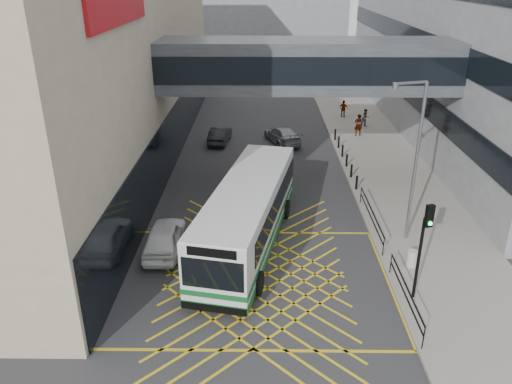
{
  "coord_description": "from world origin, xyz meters",
  "views": [
    {
      "loc": [
        0.26,
        -18.86,
        12.79
      ],
      "look_at": [
        0.0,
        4.0,
        2.6
      ],
      "focal_mm": 35.0,
      "sensor_mm": 36.0,
      "label": 1
    }
  ],
  "objects_px": {
    "traffic_light": "(424,239)",
    "pedestrian_a": "(358,125)",
    "car_silver": "(282,134)",
    "car_white": "(165,237)",
    "bus": "(248,213)",
    "car_dark": "(220,135)",
    "pedestrian_c": "(343,109)",
    "litter_bin": "(412,259)",
    "street_lamp": "(414,154)",
    "pedestrian_b": "(365,118)"
  },
  "relations": [
    {
      "from": "litter_bin",
      "to": "street_lamp",
      "type": "bearing_deg",
      "value": 83.86
    },
    {
      "from": "traffic_light",
      "to": "pedestrian_c",
      "type": "height_order",
      "value": "traffic_light"
    },
    {
      "from": "car_dark",
      "to": "pedestrian_b",
      "type": "xyz_separation_m",
      "value": [
        12.48,
        4.13,
        0.3
      ]
    },
    {
      "from": "car_dark",
      "to": "street_lamp",
      "type": "distance_m",
      "value": 19.65
    },
    {
      "from": "car_white",
      "to": "litter_bin",
      "type": "distance_m",
      "value": 11.87
    },
    {
      "from": "car_silver",
      "to": "pedestrian_c",
      "type": "distance_m",
      "value": 9.4
    },
    {
      "from": "litter_bin",
      "to": "pedestrian_c",
      "type": "height_order",
      "value": "pedestrian_c"
    },
    {
      "from": "bus",
      "to": "car_dark",
      "type": "bearing_deg",
      "value": 110.98
    },
    {
      "from": "litter_bin",
      "to": "traffic_light",
      "type": "bearing_deg",
      "value": -101.68
    },
    {
      "from": "car_dark",
      "to": "pedestrian_c",
      "type": "xyz_separation_m",
      "value": [
        11.02,
        7.26,
        0.3
      ]
    },
    {
      "from": "car_silver",
      "to": "pedestrian_b",
      "type": "relative_size",
      "value": 2.88
    },
    {
      "from": "bus",
      "to": "litter_bin",
      "type": "bearing_deg",
      "value": -4.31
    },
    {
      "from": "pedestrian_c",
      "to": "car_dark",
      "type": "bearing_deg",
      "value": 51.45
    },
    {
      "from": "car_silver",
      "to": "pedestrian_b",
      "type": "xyz_separation_m",
      "value": [
        7.43,
        4.12,
        0.24
      ]
    },
    {
      "from": "car_silver",
      "to": "pedestrian_c",
      "type": "bearing_deg",
      "value": -149.81
    },
    {
      "from": "car_dark",
      "to": "litter_bin",
      "type": "distance_m",
      "value": 21.3
    },
    {
      "from": "car_dark",
      "to": "pedestrian_b",
      "type": "bearing_deg",
      "value": -155.35
    },
    {
      "from": "street_lamp",
      "to": "litter_bin",
      "type": "xyz_separation_m",
      "value": [
        -0.28,
        -2.62,
        -4.2
      ]
    },
    {
      "from": "litter_bin",
      "to": "pedestrian_a",
      "type": "distance_m",
      "value": 20.11
    },
    {
      "from": "traffic_light",
      "to": "pedestrian_c",
      "type": "relative_size",
      "value": 2.82
    },
    {
      "from": "pedestrian_c",
      "to": "litter_bin",
      "type": "bearing_deg",
      "value": 106.58
    },
    {
      "from": "car_dark",
      "to": "pedestrian_a",
      "type": "height_order",
      "value": "pedestrian_a"
    },
    {
      "from": "street_lamp",
      "to": "pedestrian_a",
      "type": "bearing_deg",
      "value": 70.22
    },
    {
      "from": "car_white",
      "to": "street_lamp",
      "type": "bearing_deg",
      "value": -175.82
    },
    {
      "from": "car_silver",
      "to": "pedestrian_a",
      "type": "height_order",
      "value": "pedestrian_a"
    },
    {
      "from": "traffic_light",
      "to": "pedestrian_c",
      "type": "bearing_deg",
      "value": 69.95
    },
    {
      "from": "car_silver",
      "to": "litter_bin",
      "type": "xyz_separation_m",
      "value": [
        5.3,
        -18.63,
        -0.13
      ]
    },
    {
      "from": "litter_bin",
      "to": "pedestrian_b",
      "type": "xyz_separation_m",
      "value": [
        2.13,
        22.75,
        0.37
      ]
    },
    {
      "from": "car_white",
      "to": "car_silver",
      "type": "distance_m",
      "value": 18.23
    },
    {
      "from": "car_silver",
      "to": "car_white",
      "type": "bearing_deg",
      "value": 48.91
    },
    {
      "from": "car_white",
      "to": "pedestrian_a",
      "type": "bearing_deg",
      "value": -125.35
    },
    {
      "from": "traffic_light",
      "to": "car_white",
      "type": "bearing_deg",
      "value": 142.3
    },
    {
      "from": "pedestrian_b",
      "to": "pedestrian_c",
      "type": "bearing_deg",
      "value": 98.86
    },
    {
      "from": "car_dark",
      "to": "pedestrian_a",
      "type": "xyz_separation_m",
      "value": [
        11.37,
        1.45,
        0.43
      ]
    },
    {
      "from": "car_white",
      "to": "car_silver",
      "type": "xyz_separation_m",
      "value": [
        6.46,
        17.04,
        -0.06
      ]
    },
    {
      "from": "pedestrian_b",
      "to": "pedestrian_c",
      "type": "xyz_separation_m",
      "value": [
        -1.46,
        3.13,
        0.01
      ]
    },
    {
      "from": "pedestrian_b",
      "to": "pedestrian_c",
      "type": "height_order",
      "value": "pedestrian_c"
    },
    {
      "from": "pedestrian_a",
      "to": "car_dark",
      "type": "bearing_deg",
      "value": 4.5
    },
    {
      "from": "traffic_light",
      "to": "pedestrian_a",
      "type": "height_order",
      "value": "traffic_light"
    },
    {
      "from": "pedestrian_a",
      "to": "pedestrian_b",
      "type": "height_order",
      "value": "pedestrian_a"
    },
    {
      "from": "car_dark",
      "to": "bus",
      "type": "bearing_deg",
      "value": 105.73
    },
    {
      "from": "traffic_light",
      "to": "pedestrian_b",
      "type": "xyz_separation_m",
      "value": [
        2.65,
        25.26,
        -2.09
      ]
    },
    {
      "from": "bus",
      "to": "car_dark",
      "type": "height_order",
      "value": "bus"
    },
    {
      "from": "street_lamp",
      "to": "pedestrian_c",
      "type": "height_order",
      "value": "street_lamp"
    },
    {
      "from": "car_white",
      "to": "pedestrian_c",
      "type": "height_order",
      "value": "pedestrian_c"
    },
    {
      "from": "car_dark",
      "to": "car_silver",
      "type": "bearing_deg",
      "value": -173.56
    },
    {
      "from": "car_white",
      "to": "pedestrian_c",
      "type": "distance_m",
      "value": 27.29
    },
    {
      "from": "car_dark",
      "to": "litter_bin",
      "type": "xyz_separation_m",
      "value": [
        10.35,
        -18.62,
        -0.07
      ]
    },
    {
      "from": "car_silver",
      "to": "street_lamp",
      "type": "bearing_deg",
      "value": 88.88
    },
    {
      "from": "litter_bin",
      "to": "pedestrian_c",
      "type": "relative_size",
      "value": 0.52
    }
  ]
}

